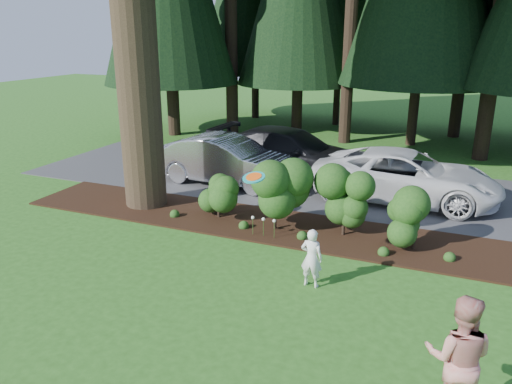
{
  "coord_description": "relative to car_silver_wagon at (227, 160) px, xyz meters",
  "views": [
    {
      "loc": [
        4.14,
        -8.77,
        5.21
      ],
      "look_at": [
        -0.43,
        2.21,
        1.3
      ],
      "focal_mm": 35.0,
      "sensor_mm": 36.0,
      "label": 1
    }
  ],
  "objects": [
    {
      "name": "child",
      "position": [
        4.82,
        -5.89,
        -0.21
      ],
      "size": [
        0.49,
        0.33,
        1.29
      ],
      "primitive_type": "imported",
      "rotation": [
        0.0,
        0.0,
        3.09
      ],
      "color": "white",
      "rests_on": "ground"
    },
    {
      "name": "shrub_row",
      "position": [
        4.01,
        -3.17,
        -0.05
      ],
      "size": [
        6.53,
        1.6,
        1.61
      ],
      "color": "#1D4515",
      "rests_on": "ground"
    },
    {
      "name": "car_dark_suv",
      "position": [
        1.72,
        1.77,
        0.03
      ],
      "size": [
        6.05,
        2.73,
        1.72
      ],
      "primitive_type": "imported",
      "rotation": [
        0.0,
        0.0,
        1.52
      ],
      "color": "black",
      "rests_on": "driveway"
    },
    {
      "name": "car_silver_wagon",
      "position": [
        0.0,
        0.0,
        0.0
      ],
      "size": [
        5.16,
        2.13,
        1.66
      ],
      "primitive_type": "imported",
      "rotation": [
        0.0,
        0.0,
        1.5
      ],
      "color": "#A7A7AC",
      "rests_on": "driveway"
    },
    {
      "name": "car_white_suv",
      "position": [
        5.97,
        0.54,
        -0.04
      ],
      "size": [
        5.77,
        2.79,
        1.58
      ],
      "primitive_type": "imported",
      "rotation": [
        0.0,
        0.0,
        1.54
      ],
      "color": "silver",
      "rests_on": "driveway"
    },
    {
      "name": "mulch_bed",
      "position": [
        3.24,
        -3.05,
        -0.84
      ],
      "size": [
        16.0,
        2.5,
        0.05
      ],
      "primitive_type": "cube",
      "color": "black",
      "rests_on": "ground"
    },
    {
      "name": "ground",
      "position": [
        3.24,
        -6.3,
        -0.86
      ],
      "size": [
        80.0,
        80.0,
        0.0
      ],
      "primitive_type": "plane",
      "color": "#285819",
      "rests_on": "ground"
    },
    {
      "name": "adult",
      "position": [
        7.72,
        -8.72,
        0.08
      ],
      "size": [
        0.93,
        0.73,
        1.89
      ],
      "primitive_type": "imported",
      "rotation": [
        0.0,
        0.0,
        3.13
      ],
      "color": "red",
      "rests_on": "ground"
    },
    {
      "name": "driveway",
      "position": [
        3.24,
        1.2,
        -0.85
      ],
      "size": [
        22.0,
        6.0,
        0.03
      ],
      "primitive_type": "cube",
      "color": "#38383A",
      "rests_on": "ground"
    },
    {
      "name": "frisbee",
      "position": [
        3.56,
        -6.01,
        1.44
      ],
      "size": [
        0.48,
        0.46,
        0.17
      ],
      "color": "teal",
      "rests_on": "ground"
    },
    {
      "name": "lily_cluster",
      "position": [
        2.94,
        -3.9,
        -0.36
      ],
      "size": [
        0.69,
        0.09,
        0.57
      ],
      "color": "#1D4515",
      "rests_on": "ground"
    }
  ]
}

